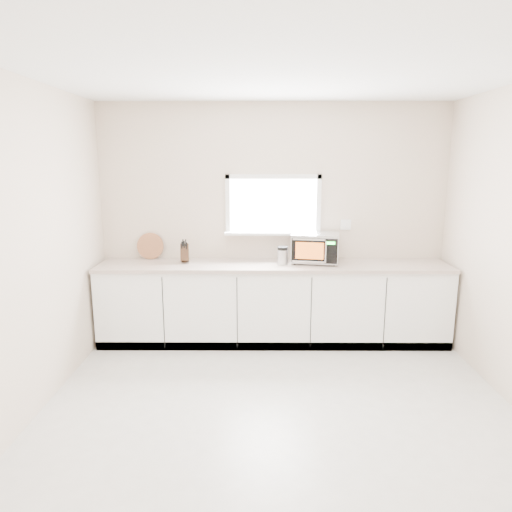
{
  "coord_description": "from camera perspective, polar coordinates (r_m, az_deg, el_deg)",
  "views": [
    {
      "loc": [
        -0.17,
        -3.3,
        2.06
      ],
      "look_at": [
        -0.2,
        1.55,
        1.04
      ],
      "focal_mm": 32.0,
      "sensor_mm": 36.0,
      "label": 1
    }
  ],
  "objects": [
    {
      "name": "knife_block",
      "position": [
        5.23,
        -8.9,
        0.47
      ],
      "size": [
        0.11,
        0.2,
        0.27
      ],
      "rotation": [
        0.0,
        0.0,
        0.1
      ],
      "color": "#402C17",
      "rests_on": "countertop"
    },
    {
      "name": "microwave",
      "position": [
        5.2,
        7.44,
        1.1
      ],
      "size": [
        0.58,
        0.5,
        0.33
      ],
      "rotation": [
        0.0,
        0.0,
        -0.18
      ],
      "color": "black",
      "rests_on": "countertop"
    },
    {
      "name": "coffee_grinder",
      "position": [
        5.07,
        3.33,
        0.07
      ],
      "size": [
        0.13,
        0.13,
        0.2
      ],
      "rotation": [
        0.0,
        0.0,
        -0.12
      ],
      "color": "#B5B8BD",
      "rests_on": "countertop"
    },
    {
      "name": "countertop",
      "position": [
        5.12,
        2.2,
        -1.19
      ],
      "size": [
        3.92,
        0.64,
        0.04
      ],
      "primitive_type": "cube",
      "color": "#C0AC9E",
      "rests_on": "cabinets"
    },
    {
      "name": "ground",
      "position": [
        3.89,
        2.96,
        -20.08
      ],
      "size": [
        4.0,
        4.0,
        0.0
      ],
      "primitive_type": "plane",
      "color": "beige",
      "rests_on": "ground"
    },
    {
      "name": "cabinets",
      "position": [
        5.26,
        2.16,
        -6.05
      ],
      "size": [
        3.92,
        0.6,
        0.88
      ],
      "primitive_type": "cube",
      "color": "white",
      "rests_on": "ground"
    },
    {
      "name": "cutting_board",
      "position": [
        5.48,
        -13.08,
        1.23
      ],
      "size": [
        0.31,
        0.07,
        0.31
      ],
      "primitive_type": "cylinder",
      "rotation": [
        1.4,
        0.0,
        0.0
      ],
      "color": "#9B663C",
      "rests_on": "countertop"
    },
    {
      "name": "back_wall",
      "position": [
        5.34,
        2.14,
        4.41
      ],
      "size": [
        4.0,
        0.17,
        2.7
      ],
      "color": "beige",
      "rests_on": "ground"
    }
  ]
}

